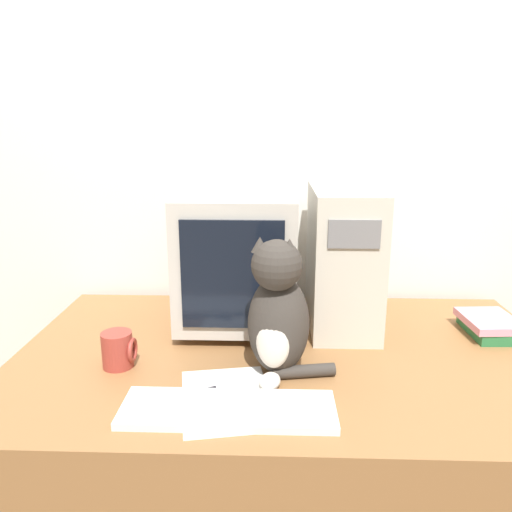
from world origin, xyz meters
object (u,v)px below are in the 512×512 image
keyboard (228,409)px  book_stack (488,325)px  computer_tower (343,257)px  crt_monitor (238,258)px  cat (278,314)px  pen (188,393)px  mug (118,350)px

keyboard → book_stack: bearing=31.2°
computer_tower → keyboard: size_ratio=0.91×
computer_tower → book_stack: (0.45, -0.08, -0.19)m
crt_monitor → keyboard: 0.58m
computer_tower → book_stack: 0.50m
cat → book_stack: bearing=35.6°
cat → pen: bearing=-138.3°
mug → keyboard: bearing=-34.3°
keyboard → pen: 0.13m
keyboard → cat: 0.27m
crt_monitor → cat: 0.37m
cat → mug: (-0.43, 0.02, -0.12)m
crt_monitor → cat: size_ratio=1.16×
computer_tower → cat: 0.41m
keyboard → cat: cat is taller
crt_monitor → computer_tower: computer_tower is taller
crt_monitor → mug: bearing=-132.8°
keyboard → book_stack: (0.77, 0.47, 0.02)m
book_stack → pen: book_stack is taller
mug → cat: bearing=-2.8°
keyboard → mug: bearing=145.7°
pen → book_stack: bearing=24.2°
mug → pen: bearing=-33.8°
computer_tower → book_stack: computer_tower is taller
cat → pen: cat is taller
computer_tower → mug: 0.74m
crt_monitor → pen: crt_monitor is taller
book_stack → mug: (-1.09, -0.25, 0.02)m
keyboard → pen: (-0.11, 0.07, -0.01)m
crt_monitor → book_stack: (0.79, -0.07, -0.19)m
cat → mug: cat is taller
cat → book_stack: 0.73m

